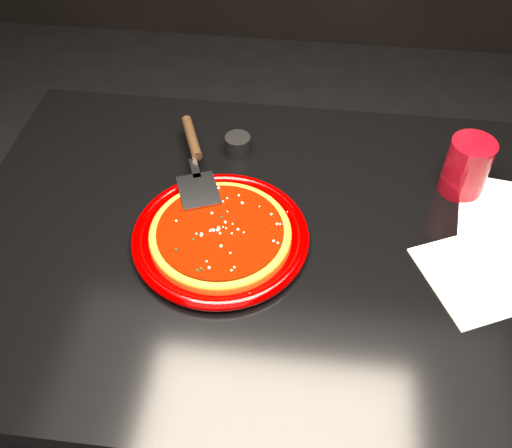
{
  "coord_description": "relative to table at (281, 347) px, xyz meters",
  "views": [
    {
      "loc": [
        0.02,
        -0.67,
        1.53
      ],
      "look_at": [
        -0.06,
        0.01,
        0.77
      ],
      "focal_mm": 40.0,
      "sensor_mm": 36.0,
      "label": 1
    }
  ],
  "objects": [
    {
      "name": "ramekin",
      "position": [
        -0.12,
        0.23,
        0.4
      ],
      "size": [
        0.06,
        0.06,
        0.04
      ],
      "primitive_type": "cylinder",
      "rotation": [
        0.0,
        0.0,
        -0.25
      ],
      "color": "black",
      "rests_on": "table"
    },
    {
      "name": "basil_flecks",
      "position": [
        -0.12,
        -0.02,
        0.41
      ],
      "size": [
        0.2,
        0.2,
        0.0
      ],
      "primitive_type": null,
      "color": "black",
      "rests_on": "plate"
    },
    {
      "name": "plate",
      "position": [
        -0.12,
        -0.02,
        0.39
      ],
      "size": [
        0.41,
        0.41,
        0.02
      ],
      "primitive_type": "cylinder",
      "rotation": [
        0.0,
        0.0,
        0.35
      ],
      "color": "#850000",
      "rests_on": "table"
    },
    {
      "name": "table",
      "position": [
        0.0,
        0.0,
        0.0
      ],
      "size": [
        1.2,
        0.8,
        0.75
      ],
      "primitive_type": "cube",
      "color": "black",
      "rests_on": "floor"
    },
    {
      "name": "pizza_crust",
      "position": [
        -0.12,
        -0.02,
        0.39
      ],
      "size": [
        0.32,
        0.32,
        0.01
      ],
      "primitive_type": "cylinder",
      "rotation": [
        0.0,
        0.0,
        0.35
      ],
      "color": "#8E6218",
      "rests_on": "plate"
    },
    {
      "name": "floor",
      "position": [
        0.0,
        0.0,
        -0.38
      ],
      "size": [
        4.0,
        4.0,
        0.01
      ],
      "primitive_type": "cube",
      "color": "black",
      "rests_on": "ground"
    },
    {
      "name": "pizza_sauce",
      "position": [
        -0.12,
        -0.02,
        0.4
      ],
      "size": [
        0.29,
        0.29,
        0.01
      ],
      "primitive_type": "cylinder",
      "rotation": [
        0.0,
        0.0,
        0.35
      ],
      "color": "#6E0F00",
      "rests_on": "plate"
    },
    {
      "name": "napkin_a",
      "position": [
        0.33,
        -0.04,
        0.38
      ],
      "size": [
        0.24,
        0.24,
        0.0
      ],
      "primitive_type": "cube",
      "rotation": [
        0.0,
        0.0,
        0.44
      ],
      "color": "white",
      "rests_on": "table"
    },
    {
      "name": "napkin_b",
      "position": [
        0.39,
        0.12,
        0.38
      ],
      "size": [
        0.18,
        0.19,
        0.0
      ],
      "primitive_type": "cube",
      "rotation": [
        0.0,
        0.0,
        -0.15
      ],
      "color": "white",
      "rests_on": "table"
    },
    {
      "name": "cup",
      "position": [
        0.32,
        0.17,
        0.43
      ],
      "size": [
        0.11,
        0.11,
        0.12
      ],
      "primitive_type": "cylinder",
      "rotation": [
        0.0,
        0.0,
        -0.37
      ],
      "color": "maroon",
      "rests_on": "table"
    },
    {
      "name": "parmesan_dusting",
      "position": [
        -0.12,
        -0.02,
        0.41
      ],
      "size": [
        0.22,
        0.22,
        0.01
      ],
      "primitive_type": null,
      "color": "beige",
      "rests_on": "plate"
    },
    {
      "name": "pizza_server",
      "position": [
        -0.19,
        0.15,
        0.42
      ],
      "size": [
        0.19,
        0.31,
        0.02
      ],
      "primitive_type": null,
      "rotation": [
        0.0,
        0.0,
        0.37
      ],
      "color": "silver",
      "rests_on": "plate"
    },
    {
      "name": "pizza_crust_rim",
      "position": [
        -0.12,
        -0.02,
        0.4
      ],
      "size": [
        0.32,
        0.32,
        0.02
      ],
      "primitive_type": "torus",
      "rotation": [
        0.0,
        0.0,
        0.35
      ],
      "color": "#8E6218",
      "rests_on": "plate"
    }
  ]
}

